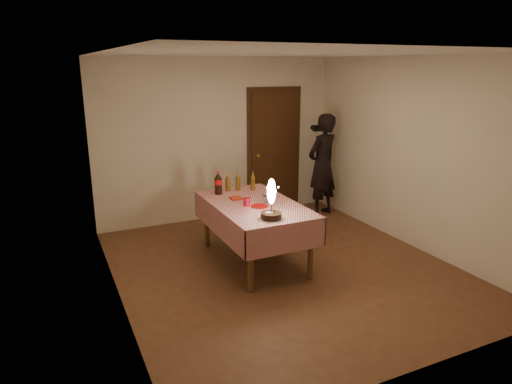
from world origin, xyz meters
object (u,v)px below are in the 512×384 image
at_px(red_plate, 259,206).
at_px(birthday_cake, 271,208).
at_px(clear_cup, 265,199).
at_px(amber_bottle_left, 228,183).
at_px(amber_bottle_right, 253,182).
at_px(cola_bottle, 218,183).
at_px(amber_bottle_mid, 238,182).
at_px(dining_table, 254,211).
at_px(photographer, 322,165).
at_px(red_cup, 247,202).

bearing_deg(red_plate, birthday_cake, -99.86).
xyz_separation_m(clear_cup, amber_bottle_left, (-0.23, 0.72, 0.07)).
bearing_deg(amber_bottle_right, cola_bottle, 179.20).
bearing_deg(birthday_cake, amber_bottle_mid, 83.76).
relative_size(amber_bottle_left, amber_bottle_mid, 1.00).
height_order(cola_bottle, amber_bottle_mid, cola_bottle).
relative_size(dining_table, birthday_cake, 3.65).
xyz_separation_m(cola_bottle, amber_bottle_mid, (0.31, 0.07, -0.03)).
xyz_separation_m(amber_bottle_left, photographer, (1.94, 0.60, -0.05)).
bearing_deg(cola_bottle, dining_table, -65.99).
relative_size(cola_bottle, amber_bottle_left, 1.25).
xyz_separation_m(clear_cup, amber_bottle_mid, (-0.08, 0.69, 0.07)).
bearing_deg(cola_bottle, amber_bottle_mid, 12.15).
relative_size(red_plate, red_cup, 2.20).
height_order(red_cup, clear_cup, red_cup).
xyz_separation_m(amber_bottle_left, amber_bottle_mid, (0.14, -0.03, 0.00)).
height_order(birthday_cake, red_cup, birthday_cake).
distance_m(red_plate, photographer, 2.34).
distance_m(clear_cup, photographer, 2.16).
height_order(amber_bottle_left, photographer, photographer).
bearing_deg(birthday_cake, photographer, 44.83).
height_order(dining_table, red_plate, red_plate).
relative_size(dining_table, red_plate, 7.82).
bearing_deg(amber_bottle_mid, clear_cup, -83.00).
height_order(birthday_cake, clear_cup, birthday_cake).
height_order(red_plate, amber_bottle_mid, amber_bottle_mid).
distance_m(red_plate, red_cup, 0.17).
xyz_separation_m(cola_bottle, amber_bottle_left, (0.17, 0.10, -0.03)).
bearing_deg(birthday_cake, red_plate, 80.14).
bearing_deg(amber_bottle_right, red_cup, -120.72).
xyz_separation_m(red_cup, amber_bottle_mid, (0.19, 0.72, 0.07)).
height_order(clear_cup, amber_bottle_mid, amber_bottle_mid).
bearing_deg(red_plate, clear_cup, 40.61).
relative_size(clear_cup, photographer, 0.05).
bearing_deg(amber_bottle_right, birthday_cake, -105.39).
bearing_deg(amber_bottle_left, birthday_cake, -90.01).
xyz_separation_m(dining_table, amber_bottle_left, (-0.09, 0.69, 0.22)).
xyz_separation_m(red_plate, amber_bottle_right, (0.25, 0.73, 0.11)).
distance_m(dining_table, amber_bottle_mid, 0.69).
xyz_separation_m(red_plate, cola_bottle, (-0.26, 0.74, 0.15)).
relative_size(cola_bottle, photographer, 0.18).
relative_size(birthday_cake, photographer, 0.27).
bearing_deg(red_cup, photographer, 34.16).
height_order(dining_table, birthday_cake, birthday_cake).
bearing_deg(amber_bottle_mid, photographer, 19.27).
distance_m(red_cup, photographer, 2.39).
relative_size(amber_bottle_right, photographer, 0.15).
bearing_deg(cola_bottle, photographer, 18.24).
bearing_deg(cola_bottle, red_plate, -70.81).
xyz_separation_m(dining_table, cola_bottle, (-0.26, 0.59, 0.26)).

